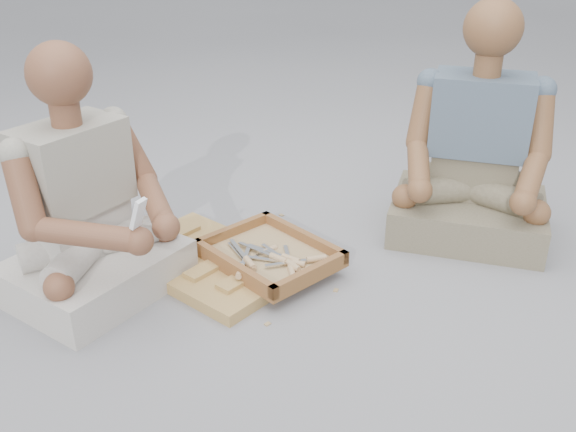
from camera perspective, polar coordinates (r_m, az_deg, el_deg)
The scene contains 31 objects.
ground at distance 2.05m, azimuth -4.08°, elevation -9.74°, with size 60.00×60.00×0.00m, color gray.
carved_panel at distance 2.36m, azimuth -7.06°, elevation -4.09°, with size 0.64×0.43×0.04m, color #9F793D.
tool_tray at distance 2.30m, azimuth -1.65°, elevation -3.49°, with size 0.52×0.46×0.06m.
chisel_0 at distance 2.21m, azimuth 0.28°, elevation -4.68°, with size 0.15×0.18×0.02m.
chisel_1 at distance 2.31m, azimuth -2.14°, elevation -3.27°, with size 0.07×0.22×0.02m.
chisel_2 at distance 2.26m, azimuth -0.20°, elevation -3.67°, with size 0.22×0.02×0.02m.
chisel_3 at distance 2.20m, azimuth -4.17°, elevation -4.64°, with size 0.11×0.21×0.02m.
chisel_4 at distance 2.26m, azimuth -1.28°, elevation -3.61°, with size 0.22×0.04×0.02m.
chisel_5 at distance 2.24m, azimuth -3.64°, elevation -4.14°, with size 0.20×0.13×0.02m.
chisel_6 at distance 2.24m, azimuth 2.00°, elevation -3.88°, with size 0.16×0.17×0.02m.
chisel_7 at distance 2.24m, azimuth -3.63°, elevation -3.92°, with size 0.19×0.14×0.02m.
chisel_8 at distance 2.23m, azimuth 0.09°, elevation -4.17°, with size 0.21×0.10×0.02m.
chisel_9 at distance 2.23m, azimuth 0.11°, elevation -4.14°, with size 0.22×0.08×0.02m.
wood_chip_0 at distance 2.22m, azimuth 4.28°, elevation -6.59°, with size 0.02×0.01×0.00m, color tan.
wood_chip_1 at distance 2.72m, azimuth -0.59°, elevation 0.09°, with size 0.02×0.01×0.00m, color tan.
wood_chip_2 at distance 2.71m, azimuth -2.96°, elevation -0.06°, with size 0.02×0.01×0.00m, color tan.
wood_chip_3 at distance 2.26m, azimuth -5.71°, elevation -5.98°, with size 0.02×0.01×0.00m, color tan.
wood_chip_4 at distance 2.51m, azimuth 3.10°, elevation -2.40°, with size 0.02×0.01×0.00m, color tan.
wood_chip_5 at distance 2.43m, azimuth 0.68°, elevation -3.43°, with size 0.02×0.01×0.00m, color tan.
wood_chip_6 at distance 2.25m, azimuth -9.21°, elevation -6.43°, with size 0.02×0.01×0.00m, color tan.
wood_chip_7 at distance 2.41m, azimuth -4.57°, elevation -3.72°, with size 0.02×0.01×0.00m, color tan.
wood_chip_8 at distance 2.45m, azimuth -3.64°, elevation -3.17°, with size 0.02×0.01×0.00m, color tan.
wood_chip_9 at distance 2.36m, azimuth 3.07°, elevation -4.39°, with size 0.02×0.01×0.00m, color tan.
wood_chip_10 at distance 2.30m, azimuth 1.28°, elevation -5.27°, with size 0.02×0.01×0.00m, color tan.
wood_chip_11 at distance 2.25m, azimuth 0.35°, elevation -6.04°, with size 0.02×0.01×0.00m, color tan.
wood_chip_12 at distance 2.19m, azimuth -3.44°, elevation -7.13°, with size 0.02×0.01×0.00m, color tan.
wood_chip_13 at distance 2.06m, azimuth -1.83°, elevation -9.57°, with size 0.02×0.01×0.00m, color tan.
wood_chip_14 at distance 2.23m, azimuth -6.74°, elevation -6.53°, with size 0.02×0.01×0.00m, color tan.
craftsman at distance 2.19m, azimuth -17.37°, elevation 0.13°, with size 0.57×0.56×0.84m.
companion at distance 2.57m, azimuth 16.26°, elevation 4.64°, with size 0.68×0.59×0.90m.
mobile_phone at distance 1.88m, azimuth -13.17°, elevation 0.22°, with size 0.05×0.04×0.10m.
Camera 1 is at (0.99, -1.33, 1.21)m, focal length 40.00 mm.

